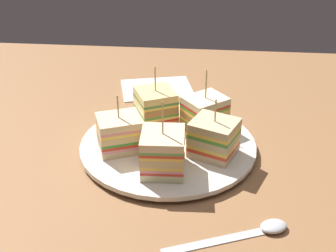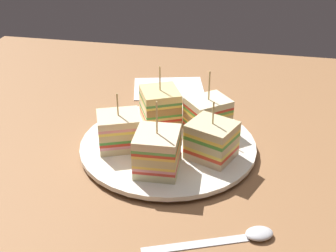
{
  "view_description": "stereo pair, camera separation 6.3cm",
  "coord_description": "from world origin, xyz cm",
  "px_view_note": "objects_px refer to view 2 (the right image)",
  "views": [
    {
      "loc": [
        -5.74,
        59.67,
        38.02
      ],
      "look_at": [
        0.0,
        0.0,
        4.33
      ],
      "focal_mm": 47.82,
      "sensor_mm": 36.0,
      "label": 1
    },
    {
      "loc": [
        -11.97,
        58.74,
        38.02
      ],
      "look_at": [
        0.0,
        0.0,
        4.33
      ],
      "focal_mm": 47.82,
      "sensor_mm": 36.0,
      "label": 2
    }
  ],
  "objects_px": {
    "sandwich_wedge_4": "(208,115)",
    "sandwich_wedge_0": "(160,106)",
    "plate": "(168,145)",
    "napkin": "(169,88)",
    "spoon": "(239,237)",
    "sandwich_wedge_2": "(159,152)",
    "sandwich_wedge_1": "(119,131)",
    "sandwich_wedge_3": "(211,140)"
  },
  "relations": [
    {
      "from": "sandwich_wedge_2",
      "to": "sandwich_wedge_4",
      "type": "distance_m",
      "value": 0.14
    },
    {
      "from": "plate",
      "to": "sandwich_wedge_2",
      "type": "distance_m",
      "value": 0.08
    },
    {
      "from": "sandwich_wedge_3",
      "to": "napkin",
      "type": "height_order",
      "value": "sandwich_wedge_3"
    },
    {
      "from": "sandwich_wedge_4",
      "to": "napkin",
      "type": "relative_size",
      "value": 0.75
    },
    {
      "from": "sandwich_wedge_0",
      "to": "sandwich_wedge_4",
      "type": "height_order",
      "value": "sandwich_wedge_4"
    },
    {
      "from": "sandwich_wedge_2",
      "to": "spoon",
      "type": "distance_m",
      "value": 0.16
    },
    {
      "from": "sandwich_wedge_1",
      "to": "spoon",
      "type": "distance_m",
      "value": 0.25
    },
    {
      "from": "spoon",
      "to": "sandwich_wedge_1",
      "type": "bearing_deg",
      "value": 119.57
    },
    {
      "from": "sandwich_wedge_1",
      "to": "sandwich_wedge_4",
      "type": "distance_m",
      "value": 0.15
    },
    {
      "from": "sandwich_wedge_3",
      "to": "spoon",
      "type": "height_order",
      "value": "sandwich_wedge_3"
    },
    {
      "from": "sandwich_wedge_2",
      "to": "sandwich_wedge_3",
      "type": "relative_size",
      "value": 1.19
    },
    {
      "from": "spoon",
      "to": "sandwich_wedge_4",
      "type": "bearing_deg",
      "value": 84.75
    },
    {
      "from": "sandwich_wedge_2",
      "to": "spoon",
      "type": "bearing_deg",
      "value": -133.43
    },
    {
      "from": "sandwich_wedge_0",
      "to": "sandwich_wedge_1",
      "type": "distance_m",
      "value": 0.1
    },
    {
      "from": "sandwich_wedge_4",
      "to": "sandwich_wedge_0",
      "type": "bearing_deg",
      "value": -52.16
    },
    {
      "from": "sandwich_wedge_4",
      "to": "spoon",
      "type": "relative_size",
      "value": 0.68
    },
    {
      "from": "sandwich_wedge_2",
      "to": "sandwich_wedge_4",
      "type": "bearing_deg",
      "value": -25.42
    },
    {
      "from": "sandwich_wedge_1",
      "to": "sandwich_wedge_2",
      "type": "height_order",
      "value": "sandwich_wedge_2"
    },
    {
      "from": "sandwich_wedge_0",
      "to": "sandwich_wedge_3",
      "type": "xyz_separation_m",
      "value": [
        -0.1,
        0.09,
        -0.0
      ]
    },
    {
      "from": "plate",
      "to": "spoon",
      "type": "relative_size",
      "value": 1.77
    },
    {
      "from": "sandwich_wedge_3",
      "to": "spoon",
      "type": "distance_m",
      "value": 0.17
    },
    {
      "from": "sandwich_wedge_2",
      "to": "napkin",
      "type": "xyz_separation_m",
      "value": [
        0.05,
        -0.3,
        -0.04
      ]
    },
    {
      "from": "sandwich_wedge_4",
      "to": "spoon",
      "type": "height_order",
      "value": "sandwich_wedge_4"
    },
    {
      "from": "plate",
      "to": "napkin",
      "type": "xyz_separation_m",
      "value": [
        0.04,
        -0.23,
        -0.01
      ]
    },
    {
      "from": "sandwich_wedge_1",
      "to": "napkin",
      "type": "relative_size",
      "value": 0.64
    },
    {
      "from": "sandwich_wedge_4",
      "to": "sandwich_wedge_3",
      "type": "bearing_deg",
      "value": 62.08
    },
    {
      "from": "plate",
      "to": "sandwich_wedge_4",
      "type": "xyz_separation_m",
      "value": [
        -0.06,
        -0.05,
        0.03
      ]
    },
    {
      "from": "napkin",
      "to": "spoon",
      "type": "bearing_deg",
      "value": 112.49
    },
    {
      "from": "sandwich_wedge_0",
      "to": "napkin",
      "type": "xyz_separation_m",
      "value": [
        0.02,
        -0.16,
        -0.04
      ]
    },
    {
      "from": "plate",
      "to": "napkin",
      "type": "relative_size",
      "value": 1.97
    },
    {
      "from": "sandwich_wedge_3",
      "to": "spoon",
      "type": "relative_size",
      "value": 0.59
    },
    {
      "from": "sandwich_wedge_3",
      "to": "napkin",
      "type": "bearing_deg",
      "value": -42.71
    },
    {
      "from": "plate",
      "to": "sandwich_wedge_3",
      "type": "relative_size",
      "value": 3.03
    },
    {
      "from": "sandwich_wedge_1",
      "to": "sandwich_wedge_2",
      "type": "xyz_separation_m",
      "value": [
        -0.07,
        0.05,
        0.0
      ]
    },
    {
      "from": "sandwich_wedge_2",
      "to": "sandwich_wedge_3",
      "type": "height_order",
      "value": "sandwich_wedge_2"
    },
    {
      "from": "sandwich_wedge_0",
      "to": "sandwich_wedge_1",
      "type": "relative_size",
      "value": 1.1
    },
    {
      "from": "sandwich_wedge_0",
      "to": "sandwich_wedge_4",
      "type": "relative_size",
      "value": 0.94
    },
    {
      "from": "sandwich_wedge_3",
      "to": "napkin",
      "type": "relative_size",
      "value": 0.65
    },
    {
      "from": "sandwich_wedge_4",
      "to": "napkin",
      "type": "height_order",
      "value": "sandwich_wedge_4"
    },
    {
      "from": "spoon",
      "to": "napkin",
      "type": "relative_size",
      "value": 1.11
    },
    {
      "from": "sandwich_wedge_0",
      "to": "spoon",
      "type": "distance_m",
      "value": 0.29
    },
    {
      "from": "spoon",
      "to": "napkin",
      "type": "xyz_separation_m",
      "value": [
        0.17,
        -0.41,
        -0.0
      ]
    }
  ]
}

